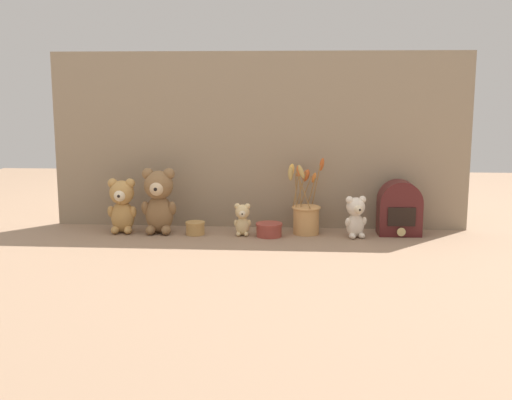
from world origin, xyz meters
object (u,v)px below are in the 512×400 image
at_px(teddy_bear_large, 159,199).
at_px(teddy_bear_medium, 122,204).
at_px(flower_vase, 306,213).
at_px(decorative_tin_short, 195,228).
at_px(teddy_bear_tiny, 242,219).
at_px(decorative_tin_tall, 269,230).
at_px(teddy_bear_small, 356,216).
at_px(vintage_radio, 399,209).

distance_m(teddy_bear_large, teddy_bear_medium, 0.16).
distance_m(teddy_bear_medium, flower_vase, 0.76).
xyz_separation_m(teddy_bear_large, decorative_tin_short, (0.15, -0.02, -0.11)).
height_order(teddy_bear_tiny, flower_vase, flower_vase).
height_order(teddy_bear_large, decorative_tin_short, teddy_bear_large).
xyz_separation_m(teddy_bear_tiny, flower_vase, (0.26, 0.05, 0.02)).
height_order(teddy_bear_large, decorative_tin_tall, teddy_bear_large).
bearing_deg(teddy_bear_small, decorative_tin_short, 179.72).
bearing_deg(teddy_bear_small, vintage_radio, 20.65).
bearing_deg(teddy_bear_small, teddy_bear_medium, 178.73).
xyz_separation_m(teddy_bear_small, decorative_tin_short, (-0.65, 0.00, -0.06)).
height_order(flower_vase, decorative_tin_tall, flower_vase).
bearing_deg(teddy_bear_tiny, teddy_bear_small, -0.56).
xyz_separation_m(flower_vase, decorative_tin_tall, (-0.15, -0.06, -0.06)).
xyz_separation_m(teddy_bear_large, teddy_bear_medium, (-0.15, -0.00, -0.02)).
height_order(teddy_bear_small, teddy_bear_tiny, teddy_bear_small).
xyz_separation_m(teddy_bear_large, teddy_bear_tiny, (0.35, -0.02, -0.07)).
height_order(teddy_bear_small, vintage_radio, vintage_radio).
height_order(teddy_bear_large, flower_vase, flower_vase).
relative_size(teddy_bear_medium, decorative_tin_short, 2.84).
relative_size(vintage_radio, decorative_tin_tall, 2.07).
distance_m(teddy_bear_medium, teddy_bear_small, 0.95).
bearing_deg(teddy_bear_tiny, vintage_radio, 5.74).
bearing_deg(decorative_tin_short, teddy_bear_tiny, 0.37).
bearing_deg(teddy_bear_small, teddy_bear_large, 178.29).
bearing_deg(flower_vase, vintage_radio, 1.92).
height_order(teddy_bear_small, flower_vase, flower_vase).
distance_m(teddy_bear_small, decorative_tin_short, 0.65).
distance_m(vintage_radio, decorative_tin_short, 0.83).
bearing_deg(vintage_radio, teddy_bear_large, -177.41).
bearing_deg(decorative_tin_short, vintage_radio, 4.49).
bearing_deg(flower_vase, teddy_bear_small, -15.62).
bearing_deg(flower_vase, teddy_bear_large, -176.98).
distance_m(teddy_bear_large, decorative_tin_tall, 0.47).
distance_m(teddy_bear_large, flower_vase, 0.60).
relative_size(teddy_bear_tiny, decorative_tin_tall, 1.24).
bearing_deg(vintage_radio, decorative_tin_tall, -172.22).
bearing_deg(decorative_tin_tall, vintage_radio, 7.78).
distance_m(flower_vase, decorative_tin_tall, 0.17).
distance_m(decorative_tin_tall, decorative_tin_short, 0.30).
xyz_separation_m(teddy_bear_medium, flower_vase, (0.75, 0.03, -0.03)).
xyz_separation_m(flower_vase, vintage_radio, (0.38, 0.01, 0.02)).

